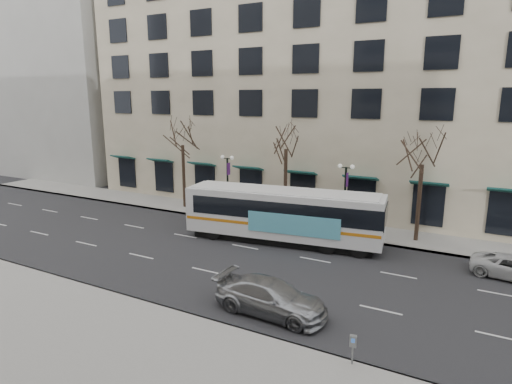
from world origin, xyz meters
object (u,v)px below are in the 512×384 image
Objects in this scene: tree_far_left at (182,134)px; silver_car at (271,297)px; tree_far_right at (423,150)px; lamp_post_left at (228,182)px; tree_far_mid at (286,137)px; city_bus at (284,214)px; lamp_post_right at (345,195)px; pay_station at (353,343)px.

silver_car is at bearing -41.65° from tree_far_left.
tree_far_right is 15.56m from silver_car.
tree_far_left is 20.00m from tree_far_right.
tree_far_mid is at bearing 6.85° from lamp_post_left.
lamp_post_left is 0.37× the size of city_bus.
tree_far_left is 1.60× the size of lamp_post_right.
silver_car is (5.51, -13.79, -6.12)m from tree_far_mid.
city_bus is at bearing -28.17° from lamp_post_left.
lamp_post_left is at bearing -177.71° from tree_far_right.
lamp_post_right is (15.01, -0.60, -3.75)m from tree_far_left.
silver_car is at bearing -76.72° from city_bus.
lamp_post_left and lamp_post_right have the same top height.
tree_far_right is 15.40m from lamp_post_left.
tree_far_right reaches higher than lamp_post_right.
tree_far_right is 0.58× the size of city_bus.
silver_car is 4.65× the size of pay_station.
tree_far_mid is at bearing 0.00° from tree_far_left.
tree_far_mid is 16.06m from silver_car.
lamp_post_right is (-4.99, -0.60, -3.48)m from tree_far_right.
tree_far_mid is 19.86m from pay_station.
silver_car is 5.07m from pay_station.
silver_car is at bearing -51.48° from lamp_post_left.
silver_car is at bearing -108.05° from tree_far_right.
city_bus is 14.41m from pay_station.
pay_station is (10.01, -16.10, -5.91)m from tree_far_mid.
tree_far_mid is 1.06× the size of tree_far_right.
tree_far_left reaches higher than lamp_post_right.
tree_far_left is 6.29m from lamp_post_left.
tree_far_right is (10.00, -0.00, -0.48)m from tree_far_mid.
tree_far_left reaches higher than city_bus.
lamp_post_right is 4.45× the size of pay_station.
tree_far_mid reaches higher than tree_far_right.
silver_car is (0.50, -13.19, -2.15)m from lamp_post_right.
lamp_post_left is at bearing 144.13° from city_bus.
lamp_post_left reaches higher than pay_station.
pay_station is (8.16, -11.84, -1.02)m from city_bus.
lamp_post_right is 4.92m from city_bus.
pay_station is at bearing -89.95° from tree_far_right.
city_bus is at bearing -66.50° from tree_far_mid.
lamp_post_right reaches higher than silver_car.
tree_far_right reaches higher than silver_car.
city_bus is (1.85, -4.27, -4.89)m from tree_far_mid.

